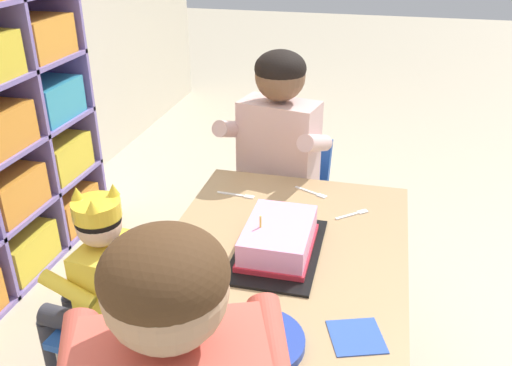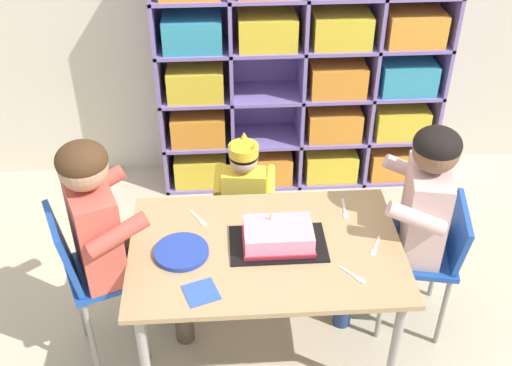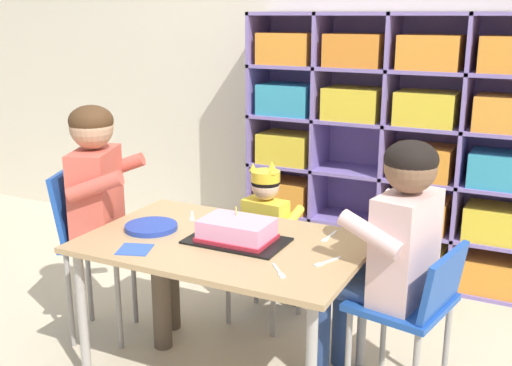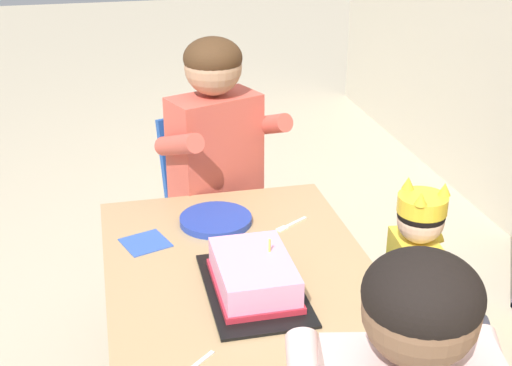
% 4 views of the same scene
% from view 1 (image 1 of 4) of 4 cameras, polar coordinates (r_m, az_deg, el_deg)
% --- Properties ---
extents(activity_table, '(1.11, 0.72, 0.60)m').
position_cam_1_polar(activity_table, '(1.61, 2.33, -9.94)').
color(activity_table, tan).
rests_on(activity_table, ground).
extents(classroom_chair_blue, '(0.34, 0.37, 0.59)m').
position_cam_1_polar(classroom_chair_blue, '(1.80, -12.96, -13.96)').
color(classroom_chair_blue, '#1E4CA8').
rests_on(classroom_chair_blue, ground).
extents(child_with_crown, '(0.31, 0.31, 0.80)m').
position_cam_1_polar(child_with_crown, '(1.76, -16.43, -9.43)').
color(child_with_crown, yellow).
rests_on(child_with_crown, ground).
extents(classroom_chair_guest_side, '(0.41, 0.42, 0.66)m').
position_cam_1_polar(classroom_chair_guest_side, '(2.30, 2.76, -1.24)').
color(classroom_chair_guest_side, '#1E4CA8').
rests_on(classroom_chair_guest_side, ground).
extents(guest_at_table_side, '(0.46, 0.44, 1.04)m').
position_cam_1_polar(guest_at_table_side, '(2.12, 1.75, 2.83)').
color(guest_at_table_side, beige).
rests_on(guest_at_table_side, ground).
extents(birthday_cake_on_tray, '(0.39, 0.24, 0.13)m').
position_cam_1_polar(birthday_cake_on_tray, '(1.59, 2.37, -5.98)').
color(birthday_cake_on_tray, black).
rests_on(birthday_cake_on_tray, activity_table).
extents(paper_plate_stack, '(0.22, 0.22, 0.02)m').
position_cam_1_polar(paper_plate_stack, '(1.30, 0.15, -16.21)').
color(paper_plate_stack, '#233DA3').
rests_on(paper_plate_stack, activity_table).
extents(paper_napkin_square, '(0.15, 0.15, 0.00)m').
position_cam_1_polar(paper_napkin_square, '(1.35, 10.44, -15.50)').
color(paper_napkin_square, '#3356B7').
rests_on(paper_napkin_square, activity_table).
extents(fork_scattered_mid_table, '(0.07, 0.12, 0.00)m').
position_cam_1_polar(fork_scattered_mid_table, '(1.94, 5.95, -1.02)').
color(fork_scattered_mid_table, white).
rests_on(fork_scattered_mid_table, activity_table).
extents(fork_near_cake_tray, '(0.02, 0.14, 0.00)m').
position_cam_1_polar(fork_near_cake_tray, '(1.92, -1.87, -1.28)').
color(fork_near_cake_tray, white).
rests_on(fork_near_cake_tray, activity_table).
extents(fork_by_napkin, '(0.08, 0.11, 0.00)m').
position_cam_1_polar(fork_by_napkin, '(1.41, -8.00, -13.13)').
color(fork_by_napkin, white).
rests_on(fork_by_napkin, activity_table).
extents(fork_near_child_seat, '(0.09, 0.10, 0.00)m').
position_cam_1_polar(fork_near_child_seat, '(1.83, 10.19, -3.20)').
color(fork_near_child_seat, white).
rests_on(fork_near_child_seat, activity_table).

